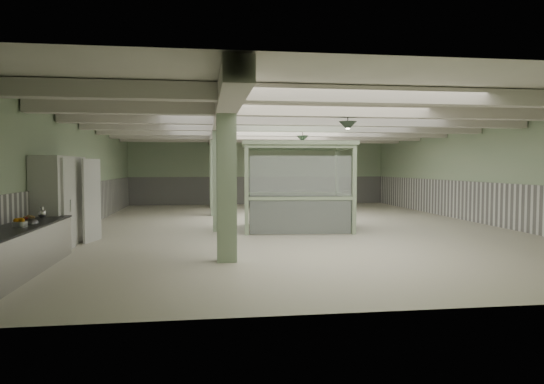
{
  "coord_description": "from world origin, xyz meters",
  "views": [
    {
      "loc": [
        -2.97,
        -16.5,
        2.06
      ],
      "look_at": [
        -0.97,
        -2.17,
        1.3
      ],
      "focal_mm": 32.0,
      "sensor_mm": 36.0,
      "label": 1
    }
  ],
  "objects": [
    {
      "name": "ceiling",
      "position": [
        0.0,
        0.0,
        3.6
      ],
      "size": [
        14.0,
        20.0,
        0.02
      ],
      "primitive_type": "cube",
      "color": "white",
      "rests_on": "wall_back"
    },
    {
      "name": "beam_e",
      "position": [
        0.0,
        2.5,
        3.42
      ],
      "size": [
        13.9,
        0.35,
        0.32
      ],
      "primitive_type": "cube",
      "color": "beige",
      "rests_on": "ceiling"
    },
    {
      "name": "column_d",
      "position": [
        -2.5,
        8.0,
        1.8
      ],
      "size": [
        0.42,
        0.42,
        3.6
      ],
      "primitive_type": "cube",
      "color": "#97B08E",
      "rests_on": "floor"
    },
    {
      "name": "floor",
      "position": [
        0.0,
        0.0,
        0.0
      ],
      "size": [
        20.0,
        20.0,
        0.0
      ],
      "primitive_type": "plane",
      "color": "beige",
      "rests_on": "ground"
    },
    {
      "name": "beam_c",
      "position": [
        0.0,
        -2.5,
        3.42
      ],
      "size": [
        13.9,
        0.35,
        0.32
      ],
      "primitive_type": "cube",
      "color": "beige",
      "rests_on": "ceiling"
    },
    {
      "name": "walkin_cooler",
      "position": [
        -6.62,
        -3.46,
        1.22
      ],
      "size": [
        0.96,
        2.67,
        2.45
      ],
      "color": "silver",
      "rests_on": "floor"
    },
    {
      "name": "column_c",
      "position": [
        -2.5,
        4.0,
        1.8
      ],
      "size": [
        0.42,
        0.42,
        3.6
      ],
      "primitive_type": "cube",
      "color": "#97B08E",
      "rests_on": "floor"
    },
    {
      "name": "girder",
      "position": [
        -2.5,
        0.0,
        3.38
      ],
      "size": [
        0.45,
        19.9,
        0.4
      ],
      "primitive_type": "cube",
      "color": "beige",
      "rests_on": "ceiling"
    },
    {
      "name": "orange_bowl",
      "position": [
        -6.49,
        -6.67,
        0.95
      ],
      "size": [
        0.35,
        0.35,
        0.1
      ],
      "primitive_type": "cylinder",
      "rotation": [
        0.0,
        0.0,
        -0.38
      ],
      "color": "#B2B2B7",
      "rests_on": "prep_counter"
    },
    {
      "name": "pendant_back",
      "position": [
        0.5,
        5.5,
        3.05
      ],
      "size": [
        0.44,
        0.44,
        0.22
      ],
      "primitive_type": "cone",
      "rotation": [
        3.14,
        0.0,
        0.0
      ],
      "color": "#29362B",
      "rests_on": "ceiling"
    },
    {
      "name": "beam_a",
      "position": [
        0.0,
        -7.5,
        3.42
      ],
      "size": [
        13.9,
        0.35,
        0.32
      ],
      "primitive_type": "cube",
      "color": "beige",
      "rests_on": "ceiling"
    },
    {
      "name": "wall_back",
      "position": [
        0.0,
        10.0,
        1.8
      ],
      "size": [
        14.0,
        0.02,
        3.6
      ],
      "primitive_type": "cube",
      "color": "#9FB28E",
      "rests_on": "floor"
    },
    {
      "name": "guard_booth",
      "position": [
        0.02,
        -0.83,
        1.89
      ],
      "size": [
        3.75,
        3.26,
        2.84
      ],
      "rotation": [
        0.0,
        0.0,
        -0.08
      ],
      "color": "#9AB08D",
      "rests_on": "floor"
    },
    {
      "name": "filing_cabinet",
      "position": [
        1.9,
        -0.54,
        0.62
      ],
      "size": [
        0.53,
        0.65,
        1.24
      ],
      "primitive_type": "cube",
      "rotation": [
        0.0,
        0.0,
        -0.24
      ],
      "color": "#575849",
      "rests_on": "floor"
    },
    {
      "name": "column_b",
      "position": [
        -2.5,
        -1.0,
        1.8
      ],
      "size": [
        0.42,
        0.42,
        3.6
      ],
      "primitive_type": "cube",
      "color": "#97B08E",
      "rests_on": "floor"
    },
    {
      "name": "wainscot_right",
      "position": [
        6.97,
        0.0,
        0.75
      ],
      "size": [
        0.05,
        19.9,
        1.5
      ],
      "primitive_type": "cube",
      "color": "silver",
      "rests_on": "floor"
    },
    {
      "name": "pendant_mid",
      "position": [
        0.5,
        0.5,
        3.05
      ],
      "size": [
        0.44,
        0.44,
        0.22
      ],
      "primitive_type": "cone",
      "rotation": [
        3.14,
        0.0,
        0.0
      ],
      "color": "#29362B",
      "rests_on": "ceiling"
    },
    {
      "name": "beam_d",
      "position": [
        0.0,
        0.0,
        3.42
      ],
      "size": [
        13.9,
        0.35,
        0.32
      ],
      "primitive_type": "cube",
      "color": "beige",
      "rests_on": "ceiling"
    },
    {
      "name": "wainscot_left",
      "position": [
        -6.97,
        0.0,
        0.75
      ],
      "size": [
        0.05,
        19.9,
        1.5
      ],
      "primitive_type": "cube",
      "color": "silver",
      "rests_on": "floor"
    },
    {
      "name": "beam_b",
      "position": [
        0.0,
        -5.0,
        3.42
      ],
      "size": [
        13.9,
        0.35,
        0.32
      ],
      "primitive_type": "cube",
      "color": "beige",
      "rests_on": "ceiling"
    },
    {
      "name": "veg_colander",
      "position": [
        -6.45,
        -6.31,
        0.99
      ],
      "size": [
        0.48,
        0.48,
        0.17
      ],
      "primitive_type": null,
      "rotation": [
        0.0,
        0.0,
        0.31
      ],
      "color": "#45444A",
      "rests_on": "prep_counter"
    },
    {
      "name": "pendant_front",
      "position": [
        0.5,
        -5.0,
        3.05
      ],
      "size": [
        0.44,
        0.44,
        0.22
      ],
      "primitive_type": "cone",
      "rotation": [
        3.14,
        0.0,
        0.0
      ],
      "color": "#29362B",
      "rests_on": "ceiling"
    },
    {
      "name": "wall_right",
      "position": [
        7.0,
        0.0,
        1.8
      ],
      "size": [
        0.02,
        20.0,
        3.6
      ],
      "primitive_type": "cube",
      "color": "#9FB28E",
      "rests_on": "floor"
    },
    {
      "name": "wall_left",
      "position": [
        -7.0,
        0.0,
        1.8
      ],
      "size": [
        0.02,
        20.0,
        3.6
      ],
      "primitive_type": "cube",
      "color": "#9FB28E",
      "rests_on": "floor"
    },
    {
      "name": "wall_front",
      "position": [
        0.0,
        -10.0,
        1.8
      ],
      "size": [
        14.0,
        0.02,
        3.6
      ],
      "primitive_type": "cube",
      "color": "#9FB28E",
      "rests_on": "floor"
    },
    {
      "name": "wainscot_back",
      "position": [
        0.0,
        9.97,
        0.75
      ],
      "size": [
        13.9,
        0.05,
        1.5
      ],
      "primitive_type": "cube",
      "color": "silver",
      "rests_on": "floor"
    },
    {
      "name": "beam_f",
      "position": [
        0.0,
        5.0,
        3.42
      ],
      "size": [
        13.9,
        0.35,
        0.32
      ],
      "primitive_type": "cube",
      "color": "beige",
      "rests_on": "ceiling"
    },
    {
      "name": "column_a",
      "position": [
        -2.5,
        -6.0,
        1.8
      ],
      "size": [
        0.42,
        0.42,
        3.6
      ],
      "primitive_type": "cube",
      "color": "#97B08E",
      "rests_on": "floor"
    },
    {
      "name": "beam_g",
      "position": [
        0.0,
        7.5,
        3.42
      ],
      "size": [
        13.9,
        0.35,
        0.32
      ],
      "primitive_type": "cube",
      "color": "beige",
      "rests_on": "ceiling"
    },
    {
      "name": "prep_counter",
      "position": [
        -6.54,
        -7.0,
        0.46
      ],
      "size": [
        0.88,
        5.01,
        0.91
      ],
      "color": "#B9B9BE",
      "rests_on": "floor"
    },
    {
      "name": "pitcher_near",
      "position": [
        -6.58,
        -5.08,
        1.03
      ],
      "size": [
        0.23,
        0.24,
        0.25
      ],
      "primitive_type": null,
      "rotation": [
        0.0,
        0.0,
        0.34
      ],
      "color": "#B9B9BE",
      "rests_on": "prep_counter"
    }
  ]
}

